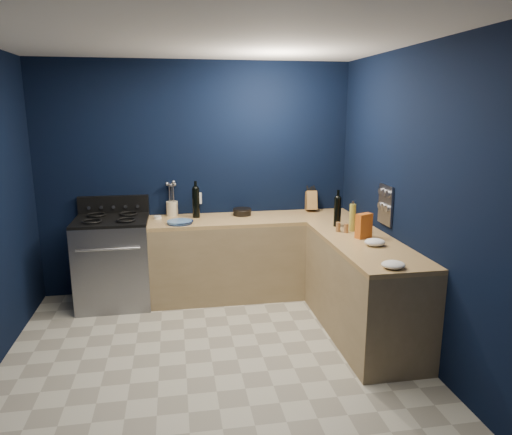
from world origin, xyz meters
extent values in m
cube|color=#B7B3A1|center=(0.00, 0.00, -0.01)|extent=(3.50, 3.50, 0.02)
cube|color=silver|center=(0.00, 0.00, 2.61)|extent=(3.50, 3.50, 0.02)
cube|color=black|center=(0.00, 1.76, 1.30)|extent=(3.50, 0.02, 2.60)
cube|color=black|center=(1.76, 0.00, 1.30)|extent=(0.02, 3.50, 2.60)
cube|color=black|center=(0.00, -1.76, 1.30)|extent=(3.50, 0.02, 2.60)
cube|color=#957E59|center=(0.60, 1.44, 0.43)|extent=(2.30, 0.63, 0.86)
cube|color=olive|center=(0.60, 1.44, 0.88)|extent=(2.30, 0.63, 0.04)
cube|color=#957E59|center=(1.44, 0.29, 0.43)|extent=(0.63, 1.67, 0.86)
cube|color=olive|center=(1.44, 0.29, 0.88)|extent=(0.63, 1.67, 0.04)
cube|color=gray|center=(-0.93, 1.42, 0.46)|extent=(0.76, 0.66, 0.92)
cube|color=black|center=(-0.93, 1.10, 0.45)|extent=(0.59, 0.02, 0.42)
cube|color=black|center=(-0.93, 1.42, 0.94)|extent=(0.76, 0.66, 0.03)
cube|color=black|center=(-0.93, 1.72, 1.04)|extent=(0.76, 0.06, 0.20)
cube|color=gray|center=(1.74, 0.55, 1.18)|extent=(0.02, 0.28, 0.38)
cube|color=white|center=(0.00, 1.74, 1.08)|extent=(0.09, 0.02, 0.13)
cylinder|color=#406798|center=(-0.22, 1.28, 0.92)|extent=(0.32, 0.32, 0.03)
cylinder|color=white|center=(-0.45, 1.54, 0.92)|extent=(0.10, 0.10, 0.03)
cylinder|color=beige|center=(-0.29, 1.69, 0.98)|extent=(0.17, 0.17, 0.16)
cylinder|color=black|center=(-0.03, 1.55, 1.06)|extent=(0.10, 0.10, 0.33)
cylinder|color=black|center=(0.49, 1.57, 0.94)|extent=(0.25, 0.25, 0.08)
cube|color=olive|center=(1.33, 1.69, 1.01)|extent=(0.15, 0.27, 0.27)
cylinder|color=black|center=(1.38, 0.89, 1.05)|extent=(0.08, 0.08, 0.30)
cylinder|color=#AAA23B|center=(1.46, 0.68, 1.04)|extent=(0.07, 0.07, 0.27)
cylinder|color=olive|center=(1.31, 0.68, 0.95)|extent=(0.05, 0.05, 0.10)
cylinder|color=olive|center=(1.38, 0.63, 0.95)|extent=(0.06, 0.06, 0.09)
cube|color=#B12225|center=(1.47, 0.42, 1.02)|extent=(0.17, 0.13, 0.23)
ellipsoid|color=white|center=(1.47, 0.16, 0.93)|extent=(0.19, 0.16, 0.06)
ellipsoid|color=white|center=(1.36, -0.43, 0.93)|extent=(0.21, 0.19, 0.06)
camera|label=1|loc=(-0.25, -3.63, 2.09)|focal=33.31mm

